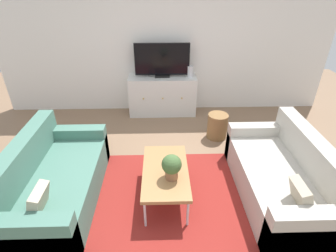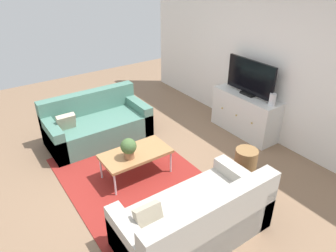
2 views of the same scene
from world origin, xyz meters
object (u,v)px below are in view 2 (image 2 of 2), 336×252
object	(u,v)px
flat_screen_tv	(250,78)
glass_vase	(272,99)
coffee_table	(136,154)
wicker_basket	(246,162)
tv_console	(245,114)
couch_left_side	(96,125)
potted_plant	(129,148)
couch_right_side	(197,223)

from	to	relation	value
flat_screen_tv	glass_vase	world-z (taller)	flat_screen_tv
coffee_table	flat_screen_tv	distance (m)	2.46
wicker_basket	flat_screen_tv	bearing A→B (deg)	133.64
tv_console	couch_left_side	bearing A→B (deg)	-120.15
tv_console	flat_screen_tv	bearing A→B (deg)	90.00
coffee_table	wicker_basket	xyz separation A→B (m)	(0.92, 1.38, -0.17)
tv_console	wicker_basket	bearing A→B (deg)	-45.77
coffee_table	wicker_basket	world-z (taller)	wicker_basket
coffee_table	glass_vase	bearing A→B (deg)	77.33
tv_console	glass_vase	distance (m)	0.72
potted_plant	couch_right_side	bearing A→B (deg)	4.10
couch_left_side	tv_console	distance (m)	2.75
potted_plant	wicker_basket	bearing A→B (deg)	60.82
glass_vase	wicker_basket	xyz separation A→B (m)	(0.39, -0.95, -0.65)
tv_console	wicker_basket	world-z (taller)	tv_console
coffee_table	glass_vase	distance (m)	2.44
couch_right_side	glass_vase	bearing A→B (deg)	112.00
couch_left_side	coffee_table	world-z (taller)	couch_left_side
tv_console	couch_right_side	bearing A→B (deg)	-57.81
couch_left_side	flat_screen_tv	xyz separation A→B (m)	(1.38, 2.39, 0.81)
couch_left_side	tv_console	size ratio (longest dim) A/B	1.36
potted_plant	flat_screen_tv	xyz separation A→B (m)	(-0.08, 2.50, 0.49)
coffee_table	potted_plant	distance (m)	0.26
glass_vase	wicker_basket	size ratio (longest dim) A/B	0.48
couch_left_side	coffee_table	bearing A→B (deg)	1.64
couch_left_side	flat_screen_tv	distance (m)	2.88
wicker_basket	tv_console	bearing A→B (deg)	134.23
flat_screen_tv	wicker_basket	bearing A→B (deg)	-46.36
coffee_table	couch_right_side	bearing A→B (deg)	-1.54
coffee_table	wicker_basket	bearing A→B (deg)	56.38
wicker_basket	couch_left_side	bearing A→B (deg)	-148.38
couch_right_side	wicker_basket	bearing A→B (deg)	111.73
potted_plant	tv_console	world-z (taller)	tv_console
couch_right_side	tv_console	xyz separation A→B (m)	(-1.49, 2.37, 0.10)
flat_screen_tv	wicker_basket	distance (m)	1.60
couch_right_side	glass_vase	size ratio (longest dim) A/B	8.58
couch_left_side	tv_console	xyz separation A→B (m)	(1.38, 2.37, 0.10)
potted_plant	couch_left_side	bearing A→B (deg)	176.02
coffee_table	tv_console	size ratio (longest dim) A/B	0.78
couch_right_side	coffee_table	bearing A→B (deg)	178.46
flat_screen_tv	wicker_basket	size ratio (longest dim) A/B	2.36
tv_console	glass_vase	world-z (taller)	glass_vase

